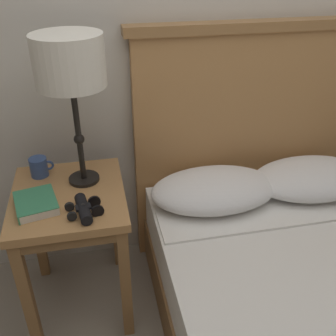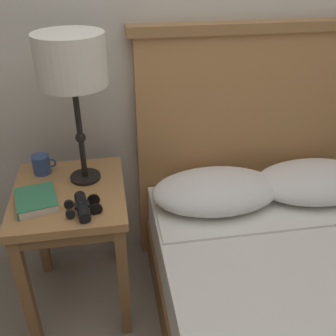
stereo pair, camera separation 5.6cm
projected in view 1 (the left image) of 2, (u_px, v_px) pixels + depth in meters
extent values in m
cube|color=beige|center=(186.00, 0.00, 1.68)|extent=(8.00, 0.06, 2.60)
cube|color=#AD7A47|center=(68.00, 197.00, 1.62)|extent=(0.46, 0.52, 0.04)
cube|color=brown|center=(70.00, 205.00, 1.64)|extent=(0.43, 0.49, 0.05)
cube|color=olive|center=(28.00, 299.00, 1.56)|extent=(0.04, 0.04, 0.59)
cube|color=olive|center=(126.00, 284.00, 1.62)|extent=(0.04, 0.04, 0.59)
cube|color=olive|center=(37.00, 229.00, 1.93)|extent=(0.04, 0.04, 0.59)
cube|color=olive|center=(116.00, 219.00, 2.00)|extent=(0.04, 0.04, 0.59)
cube|color=white|center=(274.00, 208.00, 1.82)|extent=(1.09, 0.28, 0.01)
cube|color=#AD7A47|center=(249.00, 148.00, 2.04)|extent=(1.19, 0.06, 1.18)
cube|color=olive|center=(263.00, 25.00, 1.73)|extent=(1.25, 0.10, 0.04)
ellipsoid|color=white|center=(214.00, 189.00, 1.83)|extent=(0.60, 0.36, 0.15)
ellipsoid|color=white|center=(312.00, 178.00, 1.92)|extent=(0.60, 0.36, 0.15)
cylinder|color=black|center=(84.00, 179.00, 1.69)|extent=(0.13, 0.13, 0.01)
cylinder|color=black|center=(79.00, 135.00, 1.59)|extent=(0.02, 0.02, 0.41)
sphere|color=black|center=(79.00, 139.00, 1.60)|extent=(0.04, 0.04, 0.04)
cylinder|color=silver|center=(69.00, 61.00, 1.43)|extent=(0.26, 0.26, 0.19)
cube|color=silver|center=(36.00, 204.00, 1.52)|extent=(0.18, 0.21, 0.03)
cube|color=#337F56|center=(35.00, 200.00, 1.51)|extent=(0.19, 0.21, 0.00)
cube|color=#337F56|center=(16.00, 208.00, 1.49)|extent=(0.05, 0.18, 0.04)
cylinder|color=black|center=(85.00, 214.00, 1.45)|extent=(0.06, 0.10, 0.04)
cylinder|color=black|center=(98.00, 211.00, 1.47)|extent=(0.05, 0.02, 0.05)
cylinder|color=black|center=(72.00, 216.00, 1.44)|extent=(0.04, 0.02, 0.04)
cylinder|color=black|center=(82.00, 204.00, 1.51)|extent=(0.06, 0.10, 0.04)
cylinder|color=black|center=(94.00, 202.00, 1.52)|extent=(0.05, 0.02, 0.05)
cylinder|color=black|center=(69.00, 207.00, 1.49)|extent=(0.04, 0.02, 0.04)
cube|color=black|center=(83.00, 207.00, 1.48)|extent=(0.06, 0.04, 0.01)
cylinder|color=black|center=(83.00, 206.00, 1.47)|extent=(0.02, 0.01, 0.02)
cylinder|color=#334C84|center=(39.00, 167.00, 1.71)|extent=(0.08, 0.08, 0.08)
torus|color=#334C84|center=(49.00, 165.00, 1.71)|extent=(0.05, 0.01, 0.05)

